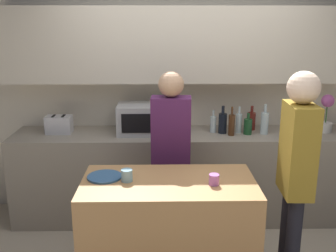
# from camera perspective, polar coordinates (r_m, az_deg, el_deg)

# --- Properties ---
(back_wall) EXTENTS (6.40, 0.40, 2.70)m
(back_wall) POSITION_cam_1_polar(r_m,az_deg,el_deg) (4.20, 2.75, 7.88)
(back_wall) COLOR beige
(back_wall) RESTS_ON ground_plane
(back_counter) EXTENTS (3.60, 0.62, 0.94)m
(back_counter) POSITION_cam_1_polar(r_m,az_deg,el_deg) (4.22, 2.80, -7.17)
(back_counter) COLOR gray
(back_counter) RESTS_ON ground_plane
(kitchen_island) EXTENTS (1.28, 0.67, 0.93)m
(kitchen_island) POSITION_cam_1_polar(r_m,az_deg,el_deg) (3.12, 0.08, -15.82)
(kitchen_island) COLOR #B27F4C
(kitchen_island) RESTS_ON ground_plane
(microwave) EXTENTS (0.52, 0.39, 0.30)m
(microwave) POSITION_cam_1_polar(r_m,az_deg,el_deg) (4.04, -3.62, 1.07)
(microwave) COLOR #B7BABC
(microwave) RESTS_ON back_counter
(toaster) EXTENTS (0.26, 0.16, 0.18)m
(toaster) POSITION_cam_1_polar(r_m,az_deg,el_deg) (4.19, -15.54, 0.20)
(toaster) COLOR silver
(toaster) RESTS_ON back_counter
(potted_plant) EXTENTS (0.14, 0.14, 0.40)m
(potted_plant) POSITION_cam_1_polar(r_m,az_deg,el_deg) (4.37, 22.01, 1.72)
(potted_plant) COLOR silver
(potted_plant) RESTS_ON back_counter
(bottle_0) EXTENTS (0.06, 0.06, 0.23)m
(bottle_0) POSITION_cam_1_polar(r_m,az_deg,el_deg) (4.09, 6.57, 0.30)
(bottle_0) COLOR silver
(bottle_0) RESTS_ON back_counter
(bottle_1) EXTENTS (0.09, 0.09, 0.29)m
(bottle_1) POSITION_cam_1_polar(r_m,az_deg,el_deg) (4.07, 7.93, 0.47)
(bottle_1) COLOR black
(bottle_1) RESTS_ON back_counter
(bottle_2) EXTENTS (0.06, 0.06, 0.30)m
(bottle_2) POSITION_cam_1_polar(r_m,az_deg,el_deg) (4.00, 9.20, 0.21)
(bottle_2) COLOR #472814
(bottle_2) RESTS_ON back_counter
(bottle_3) EXTENTS (0.06, 0.06, 0.28)m
(bottle_3) POSITION_cam_1_polar(r_m,az_deg,el_deg) (4.11, 10.24, 0.46)
(bottle_3) COLOR silver
(bottle_3) RESTS_ON back_counter
(bottle_4) EXTENTS (0.08, 0.08, 0.22)m
(bottle_4) POSITION_cam_1_polar(r_m,az_deg,el_deg) (4.08, 11.52, -0.02)
(bottle_4) COLOR #194723
(bottle_4) RESTS_ON back_counter
(bottle_5) EXTENTS (0.08, 0.08, 0.26)m
(bottle_5) POSITION_cam_1_polar(r_m,az_deg,el_deg) (4.25, 12.01, 0.76)
(bottle_5) COLOR maroon
(bottle_5) RESTS_ON back_counter
(bottle_6) EXTENTS (0.08, 0.08, 0.31)m
(bottle_6) POSITION_cam_1_polar(r_m,az_deg,el_deg) (4.12, 13.84, 0.47)
(bottle_6) COLOR silver
(bottle_6) RESTS_ON back_counter
(plate_on_island) EXTENTS (0.26, 0.26, 0.01)m
(plate_on_island) POSITION_cam_1_polar(r_m,az_deg,el_deg) (3.00, -9.18, -7.26)
(plate_on_island) COLOR #2D5684
(plate_on_island) RESTS_ON kitchen_island
(cup_0) EXTENTS (0.08, 0.08, 0.09)m
(cup_0) POSITION_cam_1_polar(r_m,az_deg,el_deg) (2.91, -6.00, -7.14)
(cup_0) COLOR #87B8D0
(cup_0) RESTS_ON kitchen_island
(cup_1) EXTENTS (0.07, 0.07, 0.08)m
(cup_1) POSITION_cam_1_polar(r_m,az_deg,el_deg) (2.85, 6.70, -7.72)
(cup_1) COLOR #C36ED0
(cup_1) RESTS_ON kitchen_island
(person_left) EXTENTS (0.23, 0.35, 1.74)m
(person_left) POSITION_cam_1_polar(r_m,az_deg,el_deg) (2.99, 18.12, -5.72)
(person_left) COLOR black
(person_left) RESTS_ON ground_plane
(person_center) EXTENTS (0.35, 0.22, 1.66)m
(person_center) POSITION_cam_1_polar(r_m,az_deg,el_deg) (3.45, 0.43, -3.18)
(person_center) COLOR black
(person_center) RESTS_ON ground_plane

